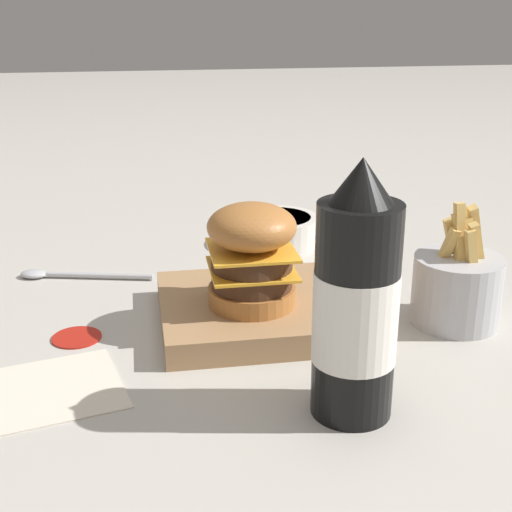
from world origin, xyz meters
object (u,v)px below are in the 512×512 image
at_px(spoon, 62,275).
at_px(burger, 252,255).
at_px(serving_board, 256,308).
at_px(ketchup_bottle, 356,305).
at_px(fries_basket, 457,287).
at_px(side_bowl, 279,229).

bearing_deg(spoon, burger, 153.21).
xyz_separation_m(serving_board, ketchup_bottle, (-0.20, -0.05, 0.09)).
xyz_separation_m(fries_basket, spoon, (0.21, 0.46, -0.04)).
bearing_deg(burger, spoon, 49.75).
bearing_deg(fries_basket, burger, 84.06).
distance_m(serving_board, fries_basket, 0.23).
bearing_deg(side_bowl, spoon, 105.87).
height_order(serving_board, burger, burger).
height_order(side_bowl, spoon, side_bowl).
relative_size(serving_board, ketchup_bottle, 0.94).
relative_size(side_bowl, spoon, 0.70).
relative_size(ketchup_bottle, spoon, 1.32).
bearing_deg(fries_basket, serving_board, 79.19).
xyz_separation_m(fries_basket, side_bowl, (0.30, 0.15, -0.02)).
bearing_deg(spoon, serving_board, 157.04).
relative_size(burger, spoon, 0.65).
relative_size(serving_board, burger, 1.88).
height_order(fries_basket, side_bowl, fries_basket).
bearing_deg(burger, fries_basket, -95.94).
bearing_deg(spoon, ketchup_bottle, 140.66).
bearing_deg(fries_basket, side_bowl, 25.56).
distance_m(ketchup_bottle, fries_basket, 0.24).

